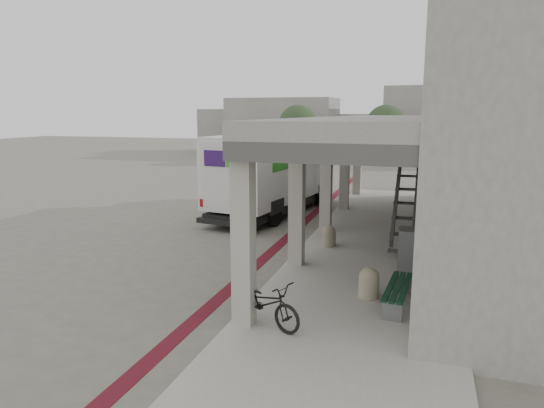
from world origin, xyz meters
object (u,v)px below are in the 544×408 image
(fedex_truck, at_px, (273,172))
(utility_cabinet, at_px, (408,249))
(bench, at_px, (398,291))
(bicycle_black, at_px, (264,303))

(fedex_truck, bearing_deg, utility_cabinet, -38.86)
(bench, height_order, utility_cabinet, utility_cabinet)
(utility_cabinet, relative_size, bicycle_black, 0.63)
(bicycle_black, bearing_deg, utility_cabinet, -7.19)
(bicycle_black, bearing_deg, fedex_truck, 39.35)
(fedex_truck, distance_m, utility_cabinet, 8.55)
(fedex_truck, height_order, utility_cabinet, fedex_truck)
(utility_cabinet, bearing_deg, bicycle_black, -122.87)
(utility_cabinet, xyz_separation_m, bicycle_black, (-2.50, -4.33, -0.09))
(bench, bearing_deg, bicycle_black, -139.62)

